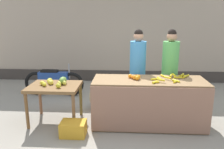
% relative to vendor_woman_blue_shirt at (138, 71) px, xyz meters
% --- Properties ---
extents(ground_plane, '(24.00, 24.00, 0.00)m').
position_rel_vendor_woman_blue_shirt_xyz_m(ground_plane, '(-0.27, -0.63, -0.91)').
color(ground_plane, gray).
extents(market_wall_back, '(9.74, 0.23, 3.52)m').
position_rel_vendor_woman_blue_shirt_xyz_m(market_wall_back, '(-0.27, 2.49, 0.82)').
color(market_wall_back, tan).
rests_on(market_wall_back, ground).
extents(fruit_stall_counter, '(2.12, 0.80, 0.91)m').
position_rel_vendor_woman_blue_shirt_xyz_m(fruit_stall_counter, '(0.19, -0.65, -0.46)').
color(fruit_stall_counter, olive).
rests_on(fruit_stall_counter, ground).
extents(side_table_wooden, '(0.98, 0.76, 0.76)m').
position_rel_vendor_woman_blue_shirt_xyz_m(side_table_wooden, '(-1.64, -0.63, -0.25)').
color(side_table_wooden, brown).
rests_on(side_table_wooden, ground).
extents(banana_bunch_pile, '(0.80, 0.62, 0.07)m').
position_rel_vendor_woman_blue_shirt_xyz_m(banana_bunch_pile, '(0.60, -0.59, 0.02)').
color(banana_bunch_pile, gold).
rests_on(banana_bunch_pile, fruit_stall_counter).
extents(orange_pile, '(0.23, 0.23, 0.09)m').
position_rel_vendor_woman_blue_shirt_xyz_m(orange_pile, '(-0.08, -0.62, 0.03)').
color(orange_pile, orange).
rests_on(orange_pile, fruit_stall_counter).
extents(mango_papaya_pile, '(0.55, 0.48, 0.14)m').
position_rel_vendor_woman_blue_shirt_xyz_m(mango_papaya_pile, '(-1.61, -0.58, -0.10)').
color(mango_papaya_pile, yellow).
rests_on(mango_papaya_pile, side_table_wooden).
extents(vendor_woman_blue_shirt, '(0.34, 0.34, 1.81)m').
position_rel_vendor_woman_blue_shirt_xyz_m(vendor_woman_blue_shirt, '(0.00, 0.00, 0.00)').
color(vendor_woman_blue_shirt, '#33333D').
rests_on(vendor_woman_blue_shirt, ground).
extents(vendor_woman_green_shirt, '(0.34, 0.34, 1.81)m').
position_rel_vendor_woman_blue_shirt_xyz_m(vendor_woman_green_shirt, '(0.68, -0.02, 0.00)').
color(vendor_woman_green_shirt, '#33333D').
rests_on(vendor_woman_green_shirt, ground).
extents(parked_motorcycle, '(1.60, 0.18, 0.88)m').
position_rel_vendor_woman_blue_shirt_xyz_m(parked_motorcycle, '(-2.16, 0.89, -0.51)').
color(parked_motorcycle, black).
rests_on(parked_motorcycle, ground).
extents(produce_crate, '(0.44, 0.32, 0.26)m').
position_rel_vendor_woman_blue_shirt_xyz_m(produce_crate, '(-1.17, -1.16, -0.78)').
color(produce_crate, gold).
rests_on(produce_crate, ground).
extents(produce_sack, '(0.43, 0.39, 0.55)m').
position_rel_vendor_woman_blue_shirt_xyz_m(produce_sack, '(-0.90, 0.06, -0.64)').
color(produce_sack, tan).
rests_on(produce_sack, ground).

